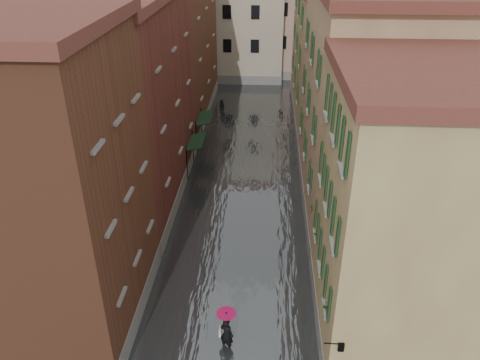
% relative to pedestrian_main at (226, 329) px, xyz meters
% --- Properties ---
extents(ground, '(120.00, 120.00, 0.00)m').
position_rel_pedestrian_main_xyz_m(ground, '(-0.06, 3.73, -1.19)').
color(ground, '#5E5F61').
rests_on(ground, ground).
extents(floodwater, '(10.00, 60.00, 0.20)m').
position_rel_pedestrian_main_xyz_m(floodwater, '(-0.06, 16.73, -1.09)').
color(floodwater, '#3E4245').
rests_on(floodwater, ground).
extents(building_left_near, '(6.00, 8.00, 13.00)m').
position_rel_pedestrian_main_xyz_m(building_left_near, '(-7.06, 1.73, 5.31)').
color(building_left_near, brown).
rests_on(building_left_near, ground).
extents(building_left_mid, '(6.00, 14.00, 12.50)m').
position_rel_pedestrian_main_xyz_m(building_left_mid, '(-7.06, 12.73, 5.06)').
color(building_left_mid, brown).
rests_on(building_left_mid, ground).
extents(building_left_far, '(6.00, 16.00, 14.00)m').
position_rel_pedestrian_main_xyz_m(building_left_far, '(-7.06, 27.73, 5.81)').
color(building_left_far, brown).
rests_on(building_left_far, ground).
extents(building_right_near, '(6.00, 8.00, 11.50)m').
position_rel_pedestrian_main_xyz_m(building_right_near, '(6.94, 1.73, 4.56)').
color(building_right_near, '#91714B').
rests_on(building_right_near, ground).
extents(building_right_mid, '(6.00, 14.00, 13.00)m').
position_rel_pedestrian_main_xyz_m(building_right_mid, '(6.94, 12.73, 5.31)').
color(building_right_mid, tan).
rests_on(building_right_mid, ground).
extents(building_right_far, '(6.00, 16.00, 11.50)m').
position_rel_pedestrian_main_xyz_m(building_right_far, '(6.94, 27.73, 4.56)').
color(building_right_far, '#91714B').
rests_on(building_right_far, ground).
extents(building_end_cream, '(12.00, 9.00, 13.00)m').
position_rel_pedestrian_main_xyz_m(building_end_cream, '(-3.06, 41.73, 5.31)').
color(building_end_cream, '#BEB097').
rests_on(building_end_cream, ground).
extents(building_end_pink, '(10.00, 9.00, 12.00)m').
position_rel_pedestrian_main_xyz_m(building_end_pink, '(5.94, 43.73, 4.81)').
color(building_end_pink, tan).
rests_on(building_end_pink, ground).
extents(awning_near, '(1.09, 2.89, 2.80)m').
position_rel_pedestrian_main_xyz_m(awning_near, '(-3.55, 16.06, 1.27)').
color(awning_near, black).
rests_on(awning_near, ground).
extents(awning_far, '(1.09, 3.15, 2.80)m').
position_rel_pedestrian_main_xyz_m(awning_far, '(-3.55, 20.69, 1.28)').
color(awning_far, black).
rests_on(awning_far, ground).
extents(wall_lantern, '(0.71, 0.22, 0.35)m').
position_rel_pedestrian_main_xyz_m(wall_lantern, '(4.27, -2.27, 1.81)').
color(wall_lantern, black).
rests_on(wall_lantern, ground).
extents(window_planters, '(0.59, 7.99, 0.84)m').
position_rel_pedestrian_main_xyz_m(window_planters, '(4.06, 3.28, 2.32)').
color(window_planters, brown).
rests_on(window_planters, ground).
extents(pedestrian_main, '(0.86, 0.86, 2.06)m').
position_rel_pedestrian_main_xyz_m(pedestrian_main, '(0.00, 0.00, 0.00)').
color(pedestrian_main, black).
rests_on(pedestrian_main, ground).
extents(pedestrian_far, '(0.85, 0.76, 1.44)m').
position_rel_pedestrian_main_xyz_m(pedestrian_far, '(-2.86, 28.29, -0.47)').
color(pedestrian_far, black).
rests_on(pedestrian_far, ground).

